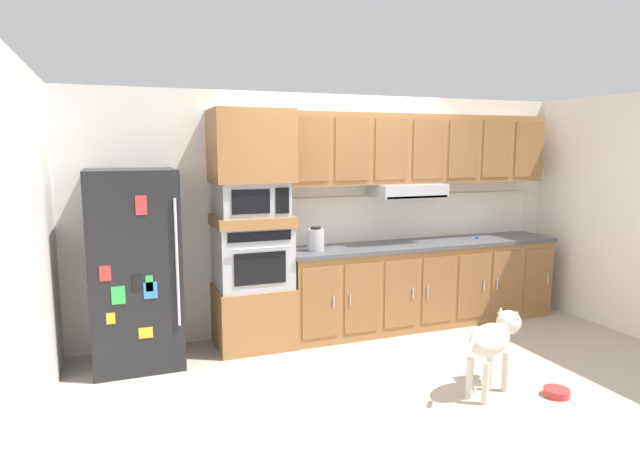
% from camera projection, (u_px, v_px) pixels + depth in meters
% --- Properties ---
extents(ground_plane, '(9.60, 9.60, 0.00)m').
position_uv_depth(ground_plane, '(378.00, 358.00, 5.10)').
color(ground_plane, '#B2A899').
extents(back_kitchen_wall, '(6.20, 0.12, 2.50)m').
position_uv_depth(back_kitchen_wall, '(334.00, 212.00, 5.94)').
color(back_kitchen_wall, silver).
rests_on(back_kitchen_wall, ground).
extents(side_panel_left, '(0.12, 7.10, 2.50)m').
position_uv_depth(side_panel_left, '(32.00, 245.00, 3.93)').
color(side_panel_left, silver).
rests_on(side_panel_left, ground).
extents(side_panel_right, '(0.12, 7.10, 2.50)m').
position_uv_depth(side_panel_right, '(612.00, 213.00, 5.91)').
color(side_panel_right, white).
rests_on(side_panel_right, ground).
extents(refrigerator, '(0.76, 0.73, 1.76)m').
position_uv_depth(refrigerator, '(135.00, 268.00, 4.86)').
color(refrigerator, black).
rests_on(refrigerator, ground).
extents(oven_base_cabinet, '(0.74, 0.62, 0.60)m').
position_uv_depth(oven_base_cabinet, '(254.00, 316.00, 5.40)').
color(oven_base_cabinet, '#996638').
rests_on(oven_base_cabinet, ground).
extents(built_in_oven, '(0.70, 0.62, 0.60)m').
position_uv_depth(built_in_oven, '(253.00, 256.00, 5.31)').
color(built_in_oven, '#A8AAAF').
rests_on(built_in_oven, oven_base_cabinet).
extents(appliance_mid_shelf, '(0.74, 0.62, 0.10)m').
position_uv_depth(appliance_mid_shelf, '(252.00, 221.00, 5.26)').
color(appliance_mid_shelf, '#996638').
rests_on(appliance_mid_shelf, built_in_oven).
extents(microwave, '(0.64, 0.54, 0.32)m').
position_uv_depth(microwave, '(252.00, 199.00, 5.23)').
color(microwave, '#A8AAAF').
rests_on(microwave, appliance_mid_shelf).
extents(appliance_upper_cabinet, '(0.74, 0.62, 0.68)m').
position_uv_depth(appliance_upper_cabinet, '(250.00, 146.00, 5.16)').
color(appliance_upper_cabinet, '#996638').
rests_on(appliance_upper_cabinet, microwave).
extents(lower_cabinet_run, '(3.10, 0.63, 0.88)m').
position_uv_depth(lower_cabinet_run, '(423.00, 285.00, 6.05)').
color(lower_cabinet_run, '#996638').
rests_on(lower_cabinet_run, ground).
extents(countertop_slab, '(3.14, 0.64, 0.04)m').
position_uv_depth(countertop_slab, '(424.00, 244.00, 5.99)').
color(countertop_slab, '#4C4C51').
rests_on(countertop_slab, lower_cabinet_run).
extents(backsplash_panel, '(3.14, 0.02, 0.50)m').
position_uv_depth(backsplash_panel, '(411.00, 216.00, 6.22)').
color(backsplash_panel, white).
rests_on(backsplash_panel, countertop_slab).
extents(upper_cabinet_with_hood, '(3.10, 0.48, 0.88)m').
position_uv_depth(upper_cabinet_with_hood, '(419.00, 151.00, 5.95)').
color(upper_cabinet_with_hood, '#996638').
rests_on(upper_cabinet_with_hood, backsplash_panel).
extents(screwdriver, '(0.17, 0.17, 0.03)m').
position_uv_depth(screwdriver, '(478.00, 237.00, 6.23)').
color(screwdriver, blue).
rests_on(screwdriver, countertop_slab).
extents(electric_kettle, '(0.17, 0.17, 0.24)m').
position_uv_depth(electric_kettle, '(316.00, 239.00, 5.47)').
color(electric_kettle, '#A8AAAF').
rests_on(electric_kettle, countertop_slab).
extents(dog, '(0.79, 0.44, 0.64)m').
position_uv_depth(dog, '(494.00, 339.00, 4.33)').
color(dog, beige).
rests_on(dog, ground).
extents(dog_food_bowl, '(0.20, 0.20, 0.06)m').
position_uv_depth(dog_food_bowl, '(557.00, 392.00, 4.32)').
color(dog_food_bowl, red).
rests_on(dog_food_bowl, ground).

